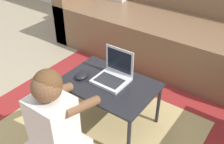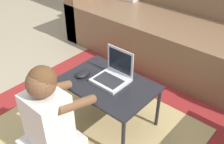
% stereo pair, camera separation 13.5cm
% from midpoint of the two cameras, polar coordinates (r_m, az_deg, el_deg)
% --- Properties ---
extents(ground_plane, '(16.00, 16.00, 0.00)m').
position_cam_midpoint_polar(ground_plane, '(1.91, -3.02, -13.41)').
color(ground_plane, gray).
extents(area_rug, '(1.81, 1.87, 0.01)m').
position_cam_midpoint_polar(area_rug, '(1.88, -3.59, -14.31)').
color(area_rug, maroon).
rests_on(area_rug, ground_plane).
extents(couch, '(2.22, 0.82, 0.80)m').
position_cam_midpoint_polar(couch, '(2.70, 14.56, 8.36)').
color(couch, brown).
rests_on(couch, ground_plane).
extents(laptop_desk, '(0.63, 0.44, 0.35)m').
position_cam_midpoint_polar(laptop_desk, '(1.79, 1.32, -3.34)').
color(laptop_desk, black).
rests_on(laptop_desk, ground_plane).
extents(laptop, '(0.22, 0.20, 0.21)m').
position_cam_midpoint_polar(laptop, '(1.77, 2.37, -0.84)').
color(laptop, silver).
rests_on(laptop, laptop_desk).
extents(computer_mouse, '(0.08, 0.11, 0.03)m').
position_cam_midpoint_polar(computer_mouse, '(1.83, -4.28, -0.45)').
color(computer_mouse, black).
rests_on(computer_mouse, laptop_desk).
extents(person_seated, '(0.32, 0.43, 0.68)m').
position_cam_midpoint_polar(person_seated, '(1.59, -11.05, -10.95)').
color(person_seated, silver).
rests_on(person_seated, ground_plane).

